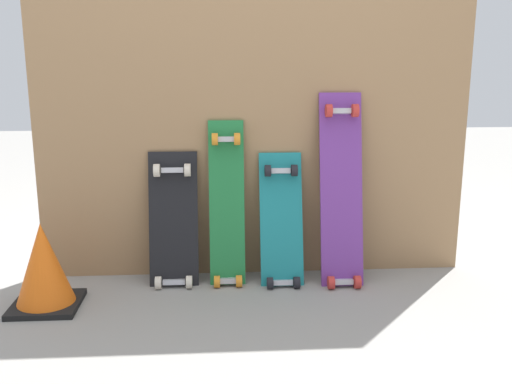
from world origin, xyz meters
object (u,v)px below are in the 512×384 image
traffic_cone (44,267)px  skateboard_teal (281,226)px  skateboard_green (227,210)px  skateboard_purple (341,197)px  skateboard_black (174,226)px

traffic_cone → skateboard_teal: bearing=13.1°
skateboard_teal → traffic_cone: size_ratio=1.82×
skateboard_teal → traffic_cone: (-1.05, -0.24, -0.09)m
traffic_cone → skateboard_green: bearing=18.5°
skateboard_purple → skateboard_black: bearing=178.3°
skateboard_green → skateboard_purple: 0.55m
skateboard_green → traffic_cone: skateboard_green is taller
skateboard_green → traffic_cone: (-0.79, -0.26, -0.17)m
skateboard_black → skateboard_teal: skateboard_black is taller
skateboard_black → skateboard_purple: bearing=-1.7°
skateboard_black → skateboard_green: size_ratio=0.82×
skateboard_black → traffic_cone: 0.60m
skateboard_teal → skateboard_purple: 0.32m
skateboard_teal → skateboard_black: bearing=178.0°
skateboard_green → skateboard_teal: (0.26, -0.02, -0.08)m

